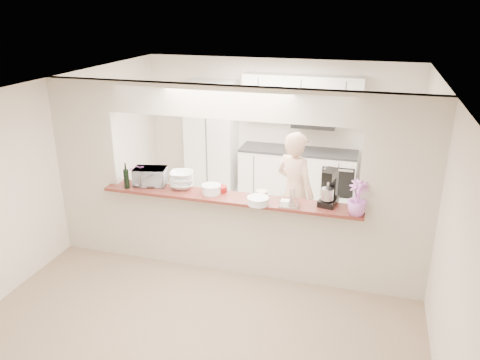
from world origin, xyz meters
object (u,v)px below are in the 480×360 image
at_px(refrigerator, 391,163).
at_px(stand_mixer, 329,189).
at_px(person, 295,193).
at_px(toaster_oven, 150,176).

relative_size(refrigerator, stand_mixer, 3.75).
distance_m(refrigerator, person, 2.28).
height_order(toaster_oven, stand_mixer, stand_mixer).
bearing_deg(refrigerator, person, -125.86).
distance_m(stand_mixer, person, 1.00).
height_order(refrigerator, person, person).
height_order(toaster_oven, person, person).
xyz_separation_m(refrigerator, stand_mixer, (-0.80, -2.58, 0.44)).
relative_size(refrigerator, person, 0.96).
relative_size(toaster_oven, person, 0.24).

